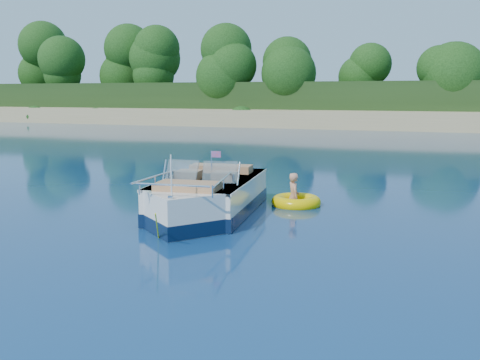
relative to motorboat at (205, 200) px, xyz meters
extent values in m
plane|color=#091C44|center=(2.98, -1.90, -0.39)|extent=(160.00, 160.00, 0.00)
cube|color=tan|center=(2.98, 36.10, 0.11)|extent=(170.00, 8.00, 2.00)
cube|color=#1B3214|center=(2.98, 63.10, 0.61)|extent=(170.00, 56.00, 6.00)
cylinder|color=#312110|center=(-42.02, 39.10, 2.51)|extent=(0.44, 0.44, 2.80)
sphere|color=black|center=(-42.02, 39.10, 5.17)|extent=(4.62, 4.62, 4.62)
cylinder|color=#312110|center=(-15.02, 38.60, 2.71)|extent=(0.44, 0.44, 3.20)
sphere|color=black|center=(-15.02, 38.60, 5.75)|extent=(5.28, 5.28, 5.28)
cylinder|color=#312110|center=(2.98, 40.10, 2.91)|extent=(0.44, 0.44, 3.60)
sphere|color=black|center=(2.98, 40.10, 6.33)|extent=(5.94, 5.94, 5.94)
cube|color=silver|center=(-0.05, 0.40, -0.07)|extent=(2.52, 4.16, 1.10)
cube|color=silver|center=(0.17, -1.46, -0.07)|extent=(2.08, 2.08, 1.10)
cube|color=#091732|center=(-0.05, 0.40, -0.22)|extent=(2.56, 4.20, 0.31)
cube|color=#091732|center=(0.17, -1.46, -0.22)|extent=(2.12, 2.12, 0.31)
cube|color=tan|center=(-0.08, 0.71, 0.24)|extent=(1.97, 2.94, 0.10)
cube|color=silver|center=(-0.05, 0.40, 0.45)|extent=(2.57, 4.16, 0.06)
cube|color=black|center=(-0.29, 2.55, -0.02)|extent=(0.61, 0.43, 0.94)
cube|color=#8C9EA5|center=(-0.43, -0.38, 0.75)|extent=(0.82, 0.30, 0.51)
cube|color=#8C9EA5|center=(0.50, -0.28, 0.75)|extent=(0.86, 0.47, 0.51)
cube|color=#B17B52|center=(-0.48, 0.08, 0.48)|extent=(0.64, 0.64, 0.42)
cube|color=#B17B52|center=(0.45, 0.19, 0.48)|extent=(0.64, 0.64, 0.42)
cube|color=#B17B52|center=(-0.16, 1.43, 0.48)|extent=(1.68, 0.76, 0.40)
cube|color=#B17B52|center=(0.14, -1.26, 0.46)|extent=(1.46, 0.93, 0.36)
cylinder|color=silver|center=(0.26, -2.25, 0.93)|extent=(0.03, 0.03, 0.89)
cube|color=red|center=(0.41, -0.29, 1.17)|extent=(0.23, 0.04, 0.15)
cube|color=silver|center=(0.26, -2.30, 0.51)|extent=(0.11, 0.07, 0.05)
cylinder|color=#F9FE1B|center=(0.15, -2.68, -0.02)|extent=(0.53, 1.02, 0.80)
torus|color=#ECC300|center=(1.79, 1.95, -0.30)|extent=(1.64, 1.64, 0.35)
torus|color=red|center=(1.79, 1.95, -0.28)|extent=(1.35, 1.35, 0.12)
imported|color=tan|center=(1.68, 2.04, -0.39)|extent=(0.66, 0.79, 1.44)
camera|label=1|loc=(5.21, -11.71, 2.57)|focal=40.00mm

